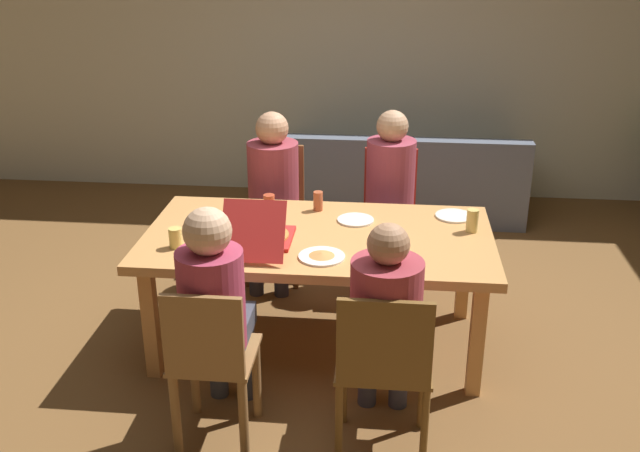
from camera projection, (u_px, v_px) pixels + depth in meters
ground_plane at (318, 343)px, 4.52m from camera, size 20.00×20.00×0.00m
back_wall at (350, 36)px, 6.59m from camera, size 7.97×0.12×2.93m
dining_table at (318, 245)px, 4.27m from camera, size 2.02×1.08×0.73m
chair_0 at (389, 212)px, 5.21m from camera, size 0.39×0.40×0.94m
person_0 at (390, 186)px, 5.00m from camera, size 0.34×0.53×1.26m
chair_1 at (212, 363)px, 3.47m from camera, size 0.39×0.41×0.89m
person_1 at (215, 302)px, 3.49m from camera, size 0.32×0.54×1.23m
chair_2 at (384, 364)px, 3.36m from camera, size 0.45×0.38×0.90m
person_2 at (386, 315)px, 3.43m from camera, size 0.33×0.55×1.19m
chair_3 at (276, 205)px, 5.27m from camera, size 0.40×0.43×0.94m
person_3 at (272, 184)px, 5.06m from camera, size 0.36×0.53×1.23m
pizza_box_0 at (261, 236)px, 4.10m from camera, size 0.34×0.54×0.31m
plate_0 at (356, 220)px, 4.42m from camera, size 0.22×0.22×0.01m
plate_1 at (381, 260)px, 3.89m from camera, size 0.24×0.24×0.01m
plate_2 at (322, 256)px, 3.94m from camera, size 0.25×0.25×0.03m
plate_3 at (454, 216)px, 4.48m from camera, size 0.23×0.23×0.01m
drinking_glass_0 at (269, 203)px, 4.56m from camera, size 0.07×0.07×0.11m
drinking_glass_1 at (472, 221)px, 4.25m from camera, size 0.07×0.07×0.14m
drinking_glass_2 at (318, 201)px, 4.57m from camera, size 0.06×0.06×0.12m
drinking_glass_3 at (176, 238)px, 4.04m from camera, size 0.07×0.07×0.12m
couch at (399, 185)px, 6.44m from camera, size 2.14×0.79×0.76m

